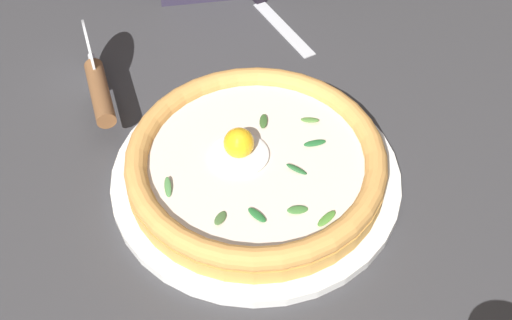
{
  "coord_description": "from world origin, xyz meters",
  "views": [
    {
      "loc": [
        0.03,
        -0.45,
        0.53
      ],
      "look_at": [
        0.02,
        -0.01,
        0.03
      ],
      "focal_mm": 43.98,
      "sensor_mm": 36.0,
      "label": 1
    }
  ],
  "objects": [
    {
      "name": "pizza_cutter",
      "position": [
        -0.17,
        0.1,
        0.04
      ],
      "size": [
        0.06,
        0.16,
        0.09
      ],
      "color": "silver",
      "rests_on": "ground"
    },
    {
      "name": "pizza_plate",
      "position": [
        0.02,
        -0.01,
        0.01
      ],
      "size": [
        0.31,
        0.31,
        0.01
      ],
      "primitive_type": "cylinder",
      "color": "white",
      "rests_on": "ground"
    },
    {
      "name": "pizza",
      "position": [
        0.02,
        -0.01,
        0.03
      ],
      "size": [
        0.28,
        0.28,
        0.05
      ],
      "color": "gold",
      "rests_on": "pizza_plate"
    },
    {
      "name": "ground_plane",
      "position": [
        0.0,
        0.0,
        -0.01
      ],
      "size": [
        2.4,
        2.4,
        0.03
      ],
      "primitive_type": "cube",
      "color": "#39393B",
      "rests_on": "ground"
    }
  ]
}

